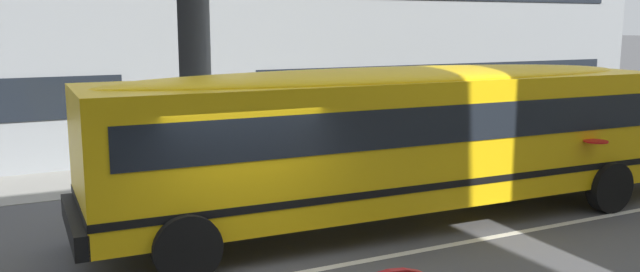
{
  "coord_description": "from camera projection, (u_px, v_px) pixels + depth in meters",
  "views": [
    {
      "loc": [
        -3.34,
        -8.7,
        3.78
      ],
      "look_at": [
        1.44,
        0.81,
        1.96
      ],
      "focal_mm": 36.77,
      "sensor_mm": 36.0,
      "label": 1
    }
  ],
  "objects": [
    {
      "name": "sidewalk_far",
      "position": [
        147.0,
        176.0,
        16.56
      ],
      "size": [
        120.0,
        3.0,
        0.01
      ],
      "primitive_type": "cube",
      "color": "gray",
      "rests_on": "ground_plane"
    },
    {
      "name": "school_bus",
      "position": [
        406.0,
        130.0,
        12.53
      ],
      "size": [
        13.43,
        3.4,
        2.99
      ],
      "rotation": [
        0.0,
        0.0,
        -0.03
      ],
      "color": "yellow",
      "rests_on": "ground_plane"
    }
  ]
}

